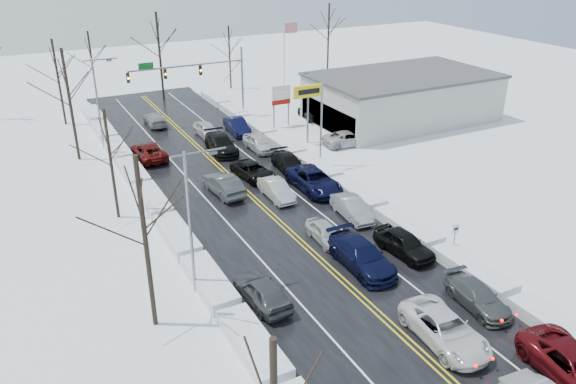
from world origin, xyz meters
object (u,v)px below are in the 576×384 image
traffic_signal_mast (200,74)px  oncoming_car_0 (224,194)px  flagpole (285,57)px  tires_plus_sign (308,95)px  dealership_building (402,97)px

traffic_signal_mast → oncoming_car_0: traffic_signal_mast is taller
flagpole → oncoming_car_0: flagpole is taller
traffic_signal_mast → oncoming_car_0: bearing=-104.9°
traffic_signal_mast → tires_plus_sign: bearing=-59.5°
traffic_signal_mast → tires_plus_sign: traffic_signal_mast is taller
tires_plus_sign → dealership_building: (13.48, 2.01, -2.34)m
traffic_signal_mast → flagpole: (11.72, 2.01, 0.45)m
flagpole → oncoming_car_0: bearing=-128.0°
tires_plus_sign → dealership_building: size_ratio=0.29×
tires_plus_sign → oncoming_car_0: tires_plus_sign is taller
dealership_building → oncoming_car_0: bearing=-159.3°
dealership_building → oncoming_car_0: (-25.80, -9.74, -2.66)m
traffic_signal_mast → flagpole: size_ratio=1.33×
tires_plus_sign → dealership_building: 13.82m
tires_plus_sign → dealership_building: bearing=8.5°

